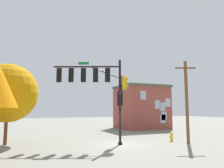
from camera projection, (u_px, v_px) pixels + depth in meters
The scene contains 6 objects.
ground_plane at pixel (120, 145), 17.46m from camera, with size 120.00×120.00×0.00m, color gray.
signal_pole_assembly at pixel (99, 83), 18.16m from camera, with size 5.84×2.88×7.05m.
utility_pole at pixel (187, 100), 18.57m from camera, with size 1.73×0.73×7.09m.
fire_hydrant at pixel (171, 136), 19.53m from camera, with size 0.33×0.24×0.83m.
tree_mid at pixel (8, 93), 17.90m from camera, with size 4.90×4.90×6.68m.
brick_building at pixel (141, 107), 32.85m from camera, with size 7.07×6.42×6.48m.
Camera 1 is at (7.66, 16.22, 2.86)m, focal length 34.40 mm.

